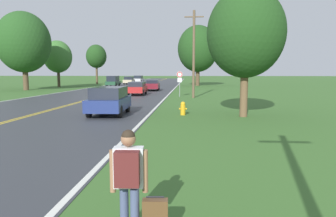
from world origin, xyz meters
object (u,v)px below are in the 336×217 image
Objects in this scene: tree_right_cluster at (96,56)px; tree_far_back at (58,57)px; fire_hydrant at (183,108)px; car_dark_green_van_receding at (113,81)px; car_dark_blue_hatchback_approaching at (109,100)px; car_maroon_sedan_mid_far at (153,85)px; traffic_sign at (180,78)px; tree_behind_sign at (24,42)px; tree_left_verge at (246,33)px; car_champagne_sedan_distant at (129,80)px; car_silver_sedan_horizon at (138,79)px; hitchhiker_person at (128,174)px; tree_mid_treeline at (198,49)px; car_red_hatchback_mid_near at (137,88)px.

tree_far_back is (-2.42, -13.19, -0.73)m from tree_right_cluster.
car_dark_green_van_receding reaches higher than fire_hydrant.
car_dark_blue_hatchback_approaching reaches higher than car_maroon_sedan_mid_far.
car_maroon_sedan_mid_far is at bearing 111.90° from traffic_sign.
tree_behind_sign is 9.42m from tree_far_back.
fire_hydrant is 0.11× the size of tree_left_verge.
car_champagne_sedan_distant is 9.26m from car_silver_sedan_horizon.
car_dark_green_van_receding reaches higher than car_maroon_sedan_mid_far.
tree_behind_sign reaches higher than car_dark_blue_hatchback_approaching.
hitchhiker_person reaches higher than fire_hydrant.
car_maroon_sedan_mid_far is 31.20m from car_silver_sedan_horizon.
car_maroon_sedan_mid_far is at bearing -112.71° from tree_mid_treeline.
car_silver_sedan_horizon is at bearing 47.58° from tree_right_cluster.
car_silver_sedan_horizon is (-11.41, 66.48, -0.16)m from hitchhiker_person.
tree_mid_treeline reaches higher than car_silver_sedan_horizon.
car_champagne_sedan_distant is (7.11, -1.07, -4.95)m from tree_right_cluster.
traffic_sign is at bearing -161.15° from car_champagne_sedan_distant.
car_red_hatchback_mid_near is at bearing -177.73° from car_dark_blue_hatchback_approaching.
tree_left_verge is 25.07m from car_maroon_sedan_mid_far.
car_red_hatchback_mid_near is 29.97m from car_champagne_sedan_distant.
tree_far_back is at bearing -153.23° from car_dark_blue_hatchback_approaching.
tree_right_cluster is 13.43m from tree_far_back.
car_red_hatchback_mid_near is (-4.68, 1.93, -1.13)m from traffic_sign.
tree_mid_treeline is at bearing 33.01° from tree_behind_sign.
car_dark_blue_hatchback_approaching is 15.20m from car_red_hatchback_mid_near.
tree_right_cluster reaches higher than car_dark_blue_hatchback_approaching.
tree_behind_sign is 19.51m from car_red_hatchback_mid_near.
tree_mid_treeline is 24.40m from tree_far_back.
fire_hydrant is 4.31m from car_dark_blue_hatchback_approaching.
tree_left_verge reaches higher than hitchhiker_person.
tree_mid_treeline is at bearing -114.09° from car_champagne_sedan_distant.
hitchhiker_person is at bearing -92.06° from fire_hydrant.
tree_far_back is at bearing -100.39° from tree_right_cluster.
tree_right_cluster is at bearing 79.87° from car_champagne_sedan_distant.
tree_behind_sign is at bearing -97.46° from tree_right_cluster.
fire_hydrant is 39.02m from tree_far_back.
traffic_sign is (-0.19, 26.13, 0.90)m from hitchhiker_person.
tree_behind_sign is at bearing -91.76° from car_maroon_sedan_mid_far.
tree_far_back is 1.68× the size of car_maroon_sedan_mid_far.
tree_mid_treeline is 1.41× the size of tree_far_back.
tree_left_verge is 0.64× the size of tree_mid_treeline.
hitchhiker_person is at bearing -64.72° from tree_far_back.
tree_behind_sign is (-21.64, 9.68, 4.59)m from traffic_sign.
hitchhiker_person is 61.46m from tree_right_cluster.
tree_right_cluster reaches higher than traffic_sign.
car_red_hatchback_mid_near is (16.44, -17.04, -4.24)m from tree_far_back.
car_dark_green_van_receding is at bearing 11.26° from hitchhiker_person.
tree_mid_treeline is at bearing -73.81° from car_dark_green_van_receding.
tree_left_verge reaches higher than fire_hydrant.
fire_hydrant is at bearing -92.59° from tree_mid_treeline.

